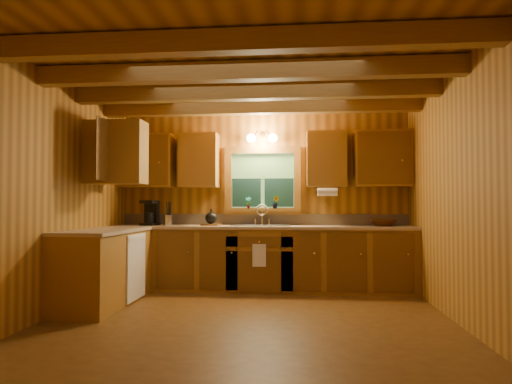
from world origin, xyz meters
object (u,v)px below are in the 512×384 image
at_px(wicker_basket, 384,223).
at_px(sink, 261,229).
at_px(coffee_maker, 151,213).
at_px(cutting_board, 211,225).

bearing_deg(wicker_basket, sink, -178.10).
relative_size(sink, coffee_maker, 2.30).
xyz_separation_m(coffee_maker, cutting_board, (0.88, 0.00, -0.16)).
distance_m(sink, cutting_board, 0.72).
relative_size(sink, wicker_basket, 2.26).
height_order(cutting_board, wicker_basket, wicker_basket).
distance_m(sink, wicker_basket, 1.70).
relative_size(coffee_maker, cutting_board, 1.38).
bearing_deg(wicker_basket, cutting_board, -178.26).
height_order(sink, wicker_basket, sink).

